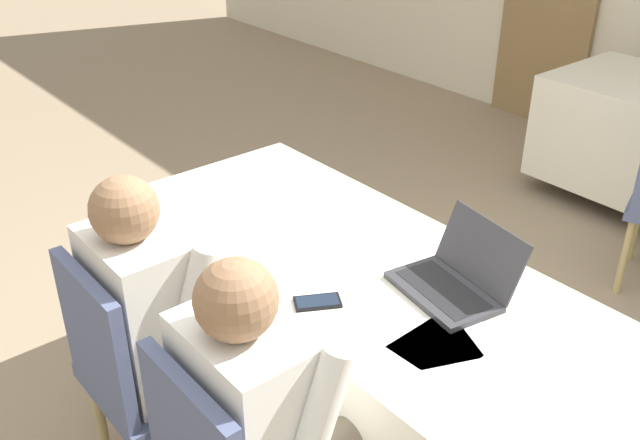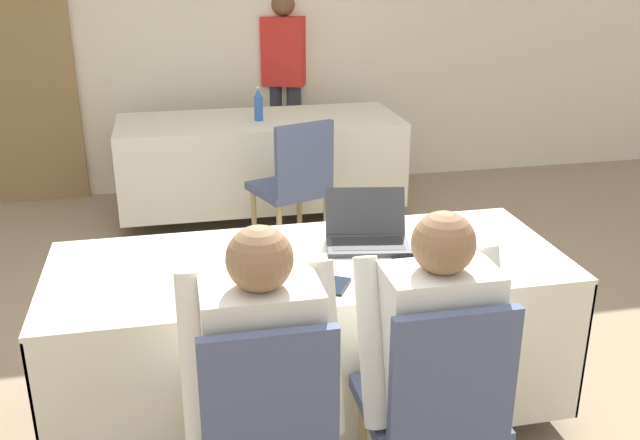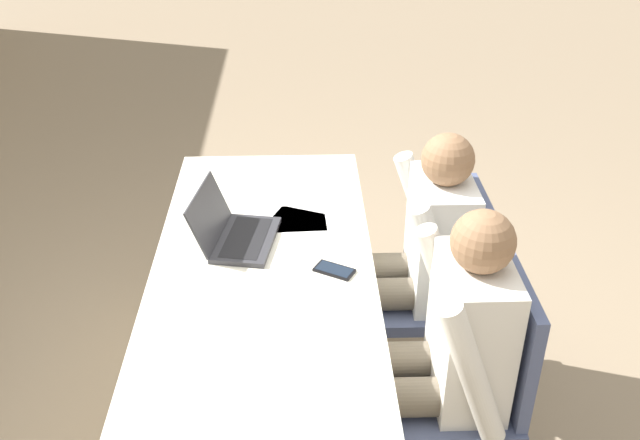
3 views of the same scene
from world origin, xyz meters
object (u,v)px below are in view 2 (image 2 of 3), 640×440
laptop (367,235)px  chair_near_right (436,404)px  water_bottle (258,105)px  chair_far_spare (295,181)px  cell_phone (337,286)px  person_white_shirt (428,346)px  person_checkered_shirt (260,365)px  person_red_shirt (284,77)px  chair_near_left (266,426)px

laptop → chair_near_right: bearing=-79.3°
water_bottle → chair_far_spare: 0.85m
cell_phone → water_bottle: bearing=118.1°
person_white_shirt → person_checkered_shirt: bearing=0.0°
chair_near_right → person_red_shirt: person_red_shirt is taller
cell_phone → chair_far_spare: chair_far_spare is taller
person_checkered_shirt → person_white_shirt: bearing=-180.0°
chair_near_left → person_checkered_shirt: (-0.00, 0.10, 0.16)m
laptop → chair_far_spare: size_ratio=0.43×
water_bottle → chair_near_right: size_ratio=0.27×
chair_near_right → water_bottle: bearing=-87.3°
water_bottle → person_checkered_shirt: (-0.41, -3.13, -0.18)m
chair_far_spare → person_red_shirt: bearing=-116.8°
chair_near_left → chair_near_right: size_ratio=1.00×
water_bottle → person_checkered_shirt: size_ratio=0.21×
cell_phone → chair_near_left: chair_near_left is taller
water_bottle → person_red_shirt: (0.32, 0.77, 0.06)m
chair_far_spare → person_white_shirt: (0.03, -2.36, 0.16)m
cell_phone → person_red_shirt: 3.57m
cell_phone → person_white_shirt: bearing=-27.2°
chair_near_left → person_red_shirt: 4.09m
cell_phone → water_bottle: water_bottle is taller
chair_near_left → chair_near_right: same height
water_bottle → chair_near_right: 3.26m
person_checkered_shirt → cell_phone: bearing=-133.7°
chair_far_spare → person_checkered_shirt: bearing=57.5°
water_bottle → chair_near_right: (0.16, -3.23, -0.34)m
person_checkered_shirt → water_bottle: bearing=-97.5°
person_red_shirt → chair_near_right: bearing=-70.0°
chair_far_spare → person_red_shirt: person_red_shirt is taller
person_white_shirt → chair_near_left: bearing=10.4°
laptop → cell_phone: 0.43m
laptop → person_white_shirt: size_ratio=0.33×
chair_near_left → person_white_shirt: 0.60m
chair_far_spare → person_checkered_shirt: 2.42m
person_checkered_shirt → person_white_shirt: (0.56, 0.00, 0.00)m
chair_near_left → person_white_shirt: (0.56, 0.10, 0.16)m
person_red_shirt → chair_far_spare: bearing=-74.8°
cell_phone → water_bottle: (0.07, 2.78, 0.11)m
laptop → chair_near_right: size_ratio=0.43×
water_bottle → chair_near_right: water_bottle is taller
chair_far_spare → laptop: bearing=70.9°
chair_near_left → person_checkered_shirt: person_checkered_shirt is taller
chair_near_right → person_checkered_shirt: bearing=-10.4°
laptop → person_red_shirt: 3.18m
chair_far_spare → person_white_shirt: bearing=71.0°
cell_phone → chair_near_right: bearing=-33.6°
chair_near_left → person_red_shirt: size_ratio=0.57×
laptop → person_white_shirt: person_white_shirt is taller
cell_phone → chair_near_right: (0.23, -0.45, -0.24)m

